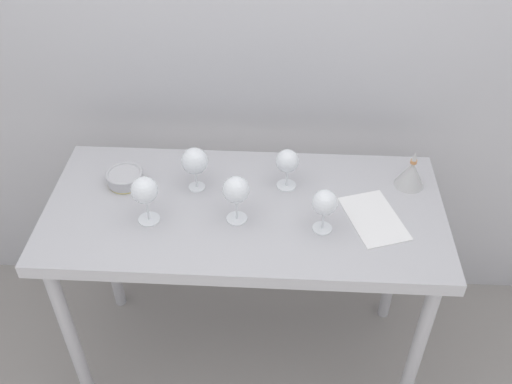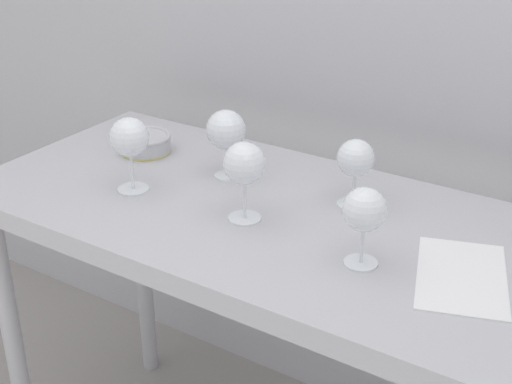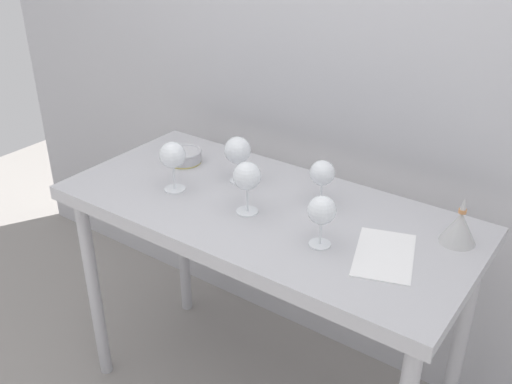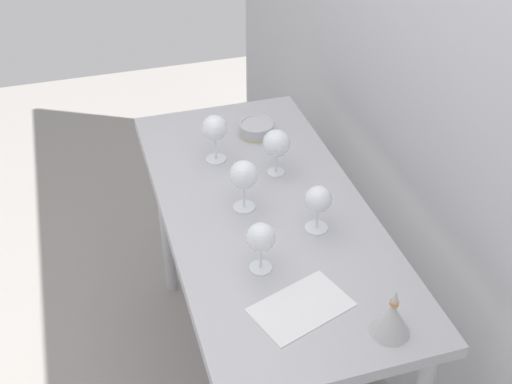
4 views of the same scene
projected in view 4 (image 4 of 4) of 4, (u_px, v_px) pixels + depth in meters
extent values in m
plane|color=gray|center=(265.00, 382.00, 2.66)|extent=(6.00, 6.00, 0.00)
cube|color=#B6B6BB|center=(421.00, 76.00, 2.00)|extent=(3.80, 0.04, 2.60)
cube|color=#B3B3B8|center=(267.00, 212.00, 2.14)|extent=(1.40, 0.64, 0.04)
cube|color=#B3B3B8|center=(169.00, 232.00, 2.07)|extent=(1.40, 0.01, 0.05)
cylinder|color=#B3B3B8|center=(165.00, 217.00, 2.84)|extent=(0.05, 0.05, 0.86)
cylinder|color=#B3B3B8|center=(278.00, 196.00, 2.96)|extent=(0.05, 0.05, 0.86)
cylinder|color=white|center=(276.00, 172.00, 2.29)|extent=(0.06, 0.06, 0.00)
cylinder|color=white|center=(276.00, 162.00, 2.26)|extent=(0.01, 0.01, 0.08)
sphere|color=white|center=(277.00, 143.00, 2.21)|extent=(0.10, 0.10, 0.10)
cylinder|color=maroon|center=(276.00, 147.00, 2.22)|extent=(0.07, 0.07, 0.02)
cylinder|color=white|center=(316.00, 228.00, 2.04)|extent=(0.07, 0.07, 0.00)
cylinder|color=white|center=(317.00, 218.00, 2.02)|extent=(0.01, 0.01, 0.08)
sphere|color=white|center=(318.00, 199.00, 1.97)|extent=(0.08, 0.08, 0.08)
cylinder|color=maroon|center=(318.00, 203.00, 1.98)|extent=(0.06, 0.06, 0.02)
cylinder|color=white|center=(261.00, 268.00, 1.89)|extent=(0.07, 0.07, 0.00)
cylinder|color=white|center=(261.00, 257.00, 1.87)|extent=(0.01, 0.01, 0.08)
sphere|color=white|center=(261.00, 237.00, 1.83)|extent=(0.08, 0.08, 0.08)
cylinder|color=maroon|center=(261.00, 241.00, 1.83)|extent=(0.06, 0.06, 0.02)
cylinder|color=white|center=(244.00, 207.00, 2.13)|extent=(0.07, 0.07, 0.00)
cylinder|color=white|center=(244.00, 195.00, 2.10)|extent=(0.01, 0.01, 0.09)
sphere|color=white|center=(244.00, 174.00, 2.05)|extent=(0.09, 0.09, 0.09)
cylinder|color=#5A1520|center=(244.00, 179.00, 2.06)|extent=(0.06, 0.06, 0.02)
cylinder|color=white|center=(216.00, 159.00, 2.35)|extent=(0.07, 0.07, 0.00)
cylinder|color=white|center=(216.00, 148.00, 2.32)|extent=(0.01, 0.01, 0.09)
sphere|color=white|center=(215.00, 128.00, 2.27)|extent=(0.09, 0.09, 0.09)
cylinder|color=maroon|center=(215.00, 132.00, 2.28)|extent=(0.06, 0.06, 0.02)
cube|color=white|center=(301.00, 307.00, 1.77)|extent=(0.24, 0.30, 0.00)
cylinder|color=#DBCC66|center=(257.00, 134.00, 2.49)|extent=(0.13, 0.13, 0.01)
cylinder|color=#B7B7BC|center=(257.00, 128.00, 2.48)|extent=(0.13, 0.13, 0.04)
torus|color=#B7B7BC|center=(257.00, 124.00, 2.47)|extent=(0.14, 0.14, 0.01)
cone|color=#B5B5B5|center=(392.00, 318.00, 1.67)|extent=(0.11, 0.11, 0.10)
cylinder|color=#C17F4C|center=(394.00, 303.00, 1.64)|extent=(0.02, 0.02, 0.01)
cone|color=#B5B5B5|center=(396.00, 296.00, 1.63)|extent=(0.02, 0.02, 0.04)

